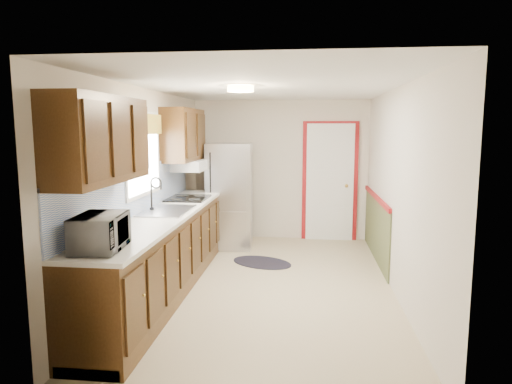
# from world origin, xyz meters

# --- Properties ---
(room_shell) EXTENTS (3.20, 5.20, 2.52)m
(room_shell) POSITION_xyz_m (0.00, 0.00, 1.20)
(room_shell) COLOR tan
(room_shell) RESTS_ON ground
(kitchen_run) EXTENTS (0.63, 4.00, 2.20)m
(kitchen_run) POSITION_xyz_m (-1.24, -0.29, 0.81)
(kitchen_run) COLOR #341E0B
(kitchen_run) RESTS_ON ground
(back_wall_trim) EXTENTS (1.12, 2.30, 2.08)m
(back_wall_trim) POSITION_xyz_m (0.99, 2.21, 0.89)
(back_wall_trim) COLOR maroon
(back_wall_trim) RESTS_ON ground
(ceiling_fixture) EXTENTS (0.30, 0.30, 0.06)m
(ceiling_fixture) POSITION_xyz_m (-0.30, -0.20, 2.36)
(ceiling_fixture) COLOR #FFD88C
(ceiling_fixture) RESTS_ON room_shell
(microwave) EXTENTS (0.34, 0.55, 0.36)m
(microwave) POSITION_xyz_m (-1.20, -1.95, 1.12)
(microwave) COLOR white
(microwave) RESTS_ON kitchen_run
(refrigerator) EXTENTS (0.74, 0.73, 1.68)m
(refrigerator) POSITION_xyz_m (-0.78, 1.78, 0.84)
(refrigerator) COLOR #B7B7BC
(refrigerator) RESTS_ON ground
(rug) EXTENTS (1.06, 0.90, 0.01)m
(rug) POSITION_xyz_m (-0.17, 0.93, 0.01)
(rug) COLOR black
(rug) RESTS_ON ground
(cooktop) EXTENTS (0.54, 0.64, 0.02)m
(cooktop) POSITION_xyz_m (-1.19, 0.75, 0.95)
(cooktop) COLOR black
(cooktop) RESTS_ON kitchen_run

